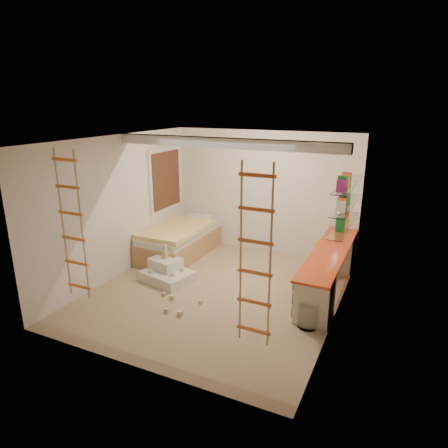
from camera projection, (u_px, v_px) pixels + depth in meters
The scene contains 15 objects.
floor at pixel (217, 292), 6.91m from camera, with size 4.50×4.50×0.00m, color tan.
ceiling_beam at pixel (224, 143), 6.42m from camera, with size 4.00×0.18×0.16m, color white.
window_frame at pixel (165, 180), 8.55m from camera, with size 0.06×1.15×1.35m, color white.
window_blind at pixel (166, 180), 8.53m from camera, with size 0.02×1.00×1.20m, color #4C2D1E.
rope_ladder_left at pixel (72, 226), 5.50m from camera, with size 0.41×0.04×2.13m, color orange, non-canonical shape.
rope_ladder_right at pixel (255, 257), 4.40m from camera, with size 0.41×0.04×2.13m, color #DF5126, non-canonical shape.
waste_bin at pixel (308, 316), 5.79m from camera, with size 0.29×0.29×0.36m, color white.
desk at pixel (328, 269), 6.83m from camera, with size 0.56×2.80×0.75m.
shelves at pixel (346, 205), 6.68m from camera, with size 0.25×1.80×0.71m.
bed at pixel (180, 240), 8.47m from camera, with size 1.02×2.00×0.69m.
task_lamp at pixel (339, 214), 7.46m from camera, with size 0.14×0.36×0.57m.
swivel_chair at pixel (315, 265), 7.37m from camera, with size 0.45×0.45×0.72m.
play_platform at pixel (167, 272), 7.34m from camera, with size 0.98×0.83×0.38m.
toy_blocks at pixel (171, 278), 6.90m from camera, with size 1.27×1.19×0.65m.
books at pixel (347, 195), 6.63m from camera, with size 0.14×0.70×0.92m.
Camera 1 is at (2.79, -5.60, 3.17)m, focal length 32.00 mm.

